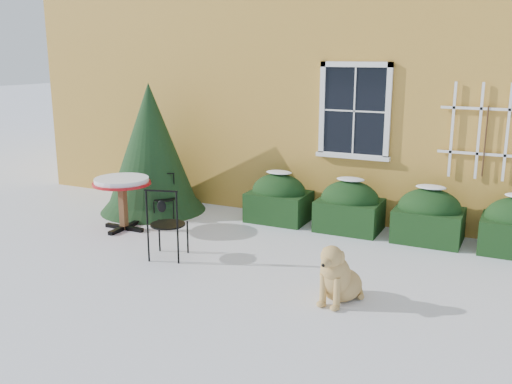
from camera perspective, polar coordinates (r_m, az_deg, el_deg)
The scene contains 8 objects.
ground at distance 7.97m, azimuth -3.17°, elevation -7.85°, with size 80.00×80.00×0.00m, color white.
house at distance 13.95m, azimuth 11.20°, elevation 14.68°, with size 12.40×8.40×6.40m.
hedge_row at distance 9.57m, azimuth 13.06°, elevation -1.94°, with size 4.95×0.80×0.91m.
evergreen_shrub at distance 10.88m, azimuth -10.41°, elevation 3.13°, with size 1.99×1.99×2.41m.
bistro_table at distance 9.80m, azimuth -13.26°, elevation 0.52°, with size 0.97×0.97×0.90m.
patio_chair_near at distance 8.35m, azimuth -8.93°, elevation -3.09°, with size 0.58×0.58×1.07m.
patio_chair_far at distance 10.37m, azimuth -9.16°, elevation -0.49°, with size 0.50×0.50×0.82m.
dog at distance 6.97m, azimuth 8.14°, elevation -8.47°, with size 0.57×0.84×0.78m.
Camera 1 is at (3.62, -6.47, 2.93)m, focal length 40.00 mm.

